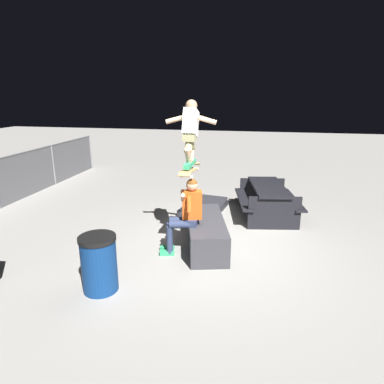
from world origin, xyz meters
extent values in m
plane|color=gray|center=(0.00, 0.00, 0.00)|extent=(40.00, 40.00, 0.00)
cube|color=#38383D|center=(0.13, 0.13, 0.27)|extent=(1.87, 1.06, 0.54)
cube|color=#2D3856|center=(-0.17, 0.33, 0.60)|extent=(0.32, 0.20, 0.12)
cube|color=#D15119|center=(-0.17, 0.33, 0.91)|extent=(0.28, 0.38, 0.50)
sphere|color=tan|center=(-0.17, 0.33, 1.26)|extent=(0.20, 0.20, 0.20)
sphere|color=brown|center=(-0.17, 0.33, 1.28)|extent=(0.19, 0.19, 0.19)
cylinder|color=#D15119|center=(-0.38, 0.34, 0.99)|extent=(0.20, 0.12, 0.29)
cylinder|color=tan|center=(-0.32, 0.46, 1.09)|extent=(0.25, 0.13, 0.19)
cylinder|color=#D15119|center=(0.01, 0.44, 0.99)|extent=(0.20, 0.12, 0.29)
cylinder|color=tan|center=(-0.09, 0.52, 1.09)|extent=(0.25, 0.13, 0.19)
cylinder|color=#2D3856|center=(-0.30, 0.51, 0.58)|extent=(0.23, 0.42, 0.14)
cylinder|color=#2D3856|center=(-0.35, 0.70, 0.29)|extent=(0.11, 0.11, 0.50)
cube|color=#2D9E66|center=(-0.36, 0.75, 0.04)|extent=(0.16, 0.28, 0.08)
cylinder|color=#2D3856|center=(-0.13, 0.55, 0.58)|extent=(0.23, 0.42, 0.14)
cylinder|color=#2D3856|center=(-0.18, 0.74, 0.29)|extent=(0.11, 0.11, 0.50)
cube|color=#2D9E66|center=(-0.19, 0.79, 0.04)|extent=(0.16, 0.28, 0.08)
cube|color=#AD8451|center=(0.03, 0.41, 1.48)|extent=(0.80, 0.20, 0.12)
cube|color=#AD8451|center=(0.48, 0.41, 1.50)|extent=(0.12, 0.20, 0.07)
cube|color=#AD8451|center=(-0.42, 0.41, 1.50)|extent=(0.12, 0.20, 0.04)
cube|color=#99999E|center=(0.31, 0.41, 1.46)|extent=(0.06, 0.16, 0.04)
cylinder|color=white|center=(0.31, 0.50, 1.43)|extent=(0.05, 0.03, 0.05)
cylinder|color=white|center=(0.31, 0.32, 1.43)|extent=(0.05, 0.03, 0.05)
cube|color=#99999E|center=(-0.25, 0.41, 1.46)|extent=(0.06, 0.16, 0.04)
cylinder|color=white|center=(-0.25, 0.50, 1.43)|extent=(0.05, 0.03, 0.05)
cylinder|color=white|center=(-0.25, 0.32, 1.43)|extent=(0.05, 0.03, 0.05)
cube|color=#2D9E66|center=(0.21, 0.41, 1.59)|extent=(0.26, 0.10, 0.08)
cube|color=#2D9E66|center=(-0.15, 0.41, 1.59)|extent=(0.26, 0.10, 0.08)
cylinder|color=tan|center=(0.15, 0.41, 1.75)|extent=(0.24, 0.10, 0.31)
cylinder|color=gray|center=(0.08, 0.41, 1.95)|extent=(0.33, 0.13, 0.33)
cylinder|color=tan|center=(-0.10, 0.41, 1.75)|extent=(0.24, 0.10, 0.31)
cylinder|color=gray|center=(-0.03, 0.41, 1.95)|extent=(0.33, 0.13, 0.33)
cube|color=gray|center=(0.03, 0.41, 2.05)|extent=(0.30, 0.20, 0.12)
cube|color=silver|center=(0.11, 0.41, 2.29)|extent=(0.45, 0.22, 0.52)
sphere|color=tan|center=(0.17, 0.41, 2.57)|extent=(0.20, 0.20, 0.20)
cylinder|color=tan|center=(0.13, 0.63, 2.35)|extent=(0.08, 0.45, 0.19)
cylinder|color=tan|center=(0.13, 0.19, 2.35)|extent=(0.08, 0.45, 0.19)
cube|color=#28282D|center=(2.08, 0.49, 0.03)|extent=(1.36, 1.08, 0.06)
cube|color=#28282D|center=(2.08, 0.49, 0.08)|extent=(1.31, 1.07, 0.31)
cube|color=#28282D|center=(2.08, 0.93, 0.07)|extent=(1.09, 0.23, 0.14)
cube|color=#28282D|center=(2.08, 0.06, 0.07)|extent=(1.09, 0.23, 0.14)
cube|color=black|center=(1.97, -1.02, 0.72)|extent=(1.79, 0.98, 0.06)
cube|color=black|center=(1.88, -0.47, 0.42)|extent=(1.72, 0.53, 0.04)
cube|color=black|center=(2.07, -1.56, 0.42)|extent=(1.72, 0.53, 0.04)
cube|color=black|center=(2.73, -0.89, 0.36)|extent=(0.25, 1.09, 0.72)
cube|color=black|center=(1.21, -1.15, 0.36)|extent=(0.25, 1.09, 0.72)
cylinder|color=navy|center=(-1.61, 1.41, 0.39)|extent=(0.51, 0.51, 0.79)
cylinder|color=black|center=(-1.61, 1.41, 0.82)|extent=(0.53, 0.53, 0.06)
cylinder|color=slate|center=(3.60, 5.51, 0.62)|extent=(0.05, 0.05, 1.23)
cylinder|color=slate|center=(6.00, 5.51, 0.62)|extent=(0.05, 0.05, 1.23)
camera|label=1|loc=(-5.57, -0.76, 2.78)|focal=31.27mm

